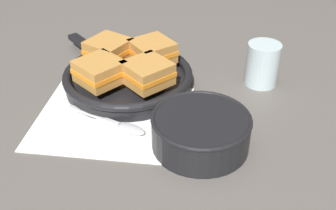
# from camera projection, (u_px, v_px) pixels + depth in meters

# --- Properties ---
(ground_plane) EXTENTS (4.00, 4.00, 0.00)m
(ground_plane) POSITION_uv_depth(u_px,v_px,m) (151.00, 117.00, 0.83)
(ground_plane) COLOR #56514C
(napkin) EXTENTS (0.30, 0.26, 0.00)m
(napkin) POSITION_uv_depth(u_px,v_px,m) (114.00, 117.00, 0.83)
(napkin) COLOR white
(napkin) RESTS_ON ground_plane
(soup_bowl) EXTENTS (0.18, 0.18, 0.06)m
(soup_bowl) POSITION_uv_depth(u_px,v_px,m) (201.00, 130.00, 0.74)
(soup_bowl) COLOR black
(soup_bowl) RESTS_ON ground_plane
(spoon) EXTENTS (0.17, 0.09, 0.01)m
(spoon) POSITION_uv_depth(u_px,v_px,m) (121.00, 125.00, 0.79)
(spoon) COLOR #B7B7BC
(spoon) RESTS_ON napkin
(skillet) EXTENTS (0.33, 0.33, 0.04)m
(skillet) POSITION_uv_depth(u_px,v_px,m) (128.00, 78.00, 0.91)
(skillet) COLOR black
(skillet) RESTS_ON ground_plane
(sandwich_near_left) EXTENTS (0.11, 0.11, 0.05)m
(sandwich_near_left) POSITION_uv_depth(u_px,v_px,m) (109.00, 50.00, 0.93)
(sandwich_near_left) COLOR #B27A38
(sandwich_near_left) RESTS_ON skillet
(sandwich_near_right) EXTENTS (0.12, 0.12, 0.05)m
(sandwich_near_right) POSITION_uv_depth(u_px,v_px,m) (100.00, 71.00, 0.85)
(sandwich_near_right) COLOR #B27A38
(sandwich_near_right) RESTS_ON skillet
(sandwich_far_left) EXTENTS (0.12, 0.12, 0.05)m
(sandwich_far_left) POSITION_uv_depth(u_px,v_px,m) (147.00, 73.00, 0.84)
(sandwich_far_left) COLOR #B27A38
(sandwich_far_left) RESTS_ON skillet
(sandwich_far_right) EXTENTS (0.12, 0.12, 0.05)m
(sandwich_far_right) POSITION_uv_depth(u_px,v_px,m) (152.00, 51.00, 0.92)
(sandwich_far_right) COLOR #B27A38
(sandwich_far_right) RESTS_ON skillet
(drinking_glass) EXTENTS (0.07, 0.07, 0.09)m
(drinking_glass) POSITION_uv_depth(u_px,v_px,m) (262.00, 64.00, 0.91)
(drinking_glass) COLOR silver
(drinking_glass) RESTS_ON ground_plane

